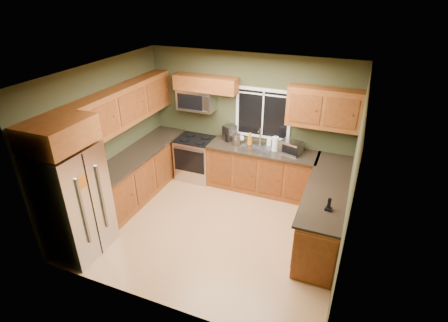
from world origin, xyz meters
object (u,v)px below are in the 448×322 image
Objects in this scene: toaster_oven at (291,147)px; soap_bottle_a at (250,139)px; coffee_maker at (229,133)px; soap_bottle_c at (242,137)px; microwave at (197,100)px; soap_bottle_b at (269,141)px; refrigerator at (74,202)px; paper_towel_roll at (275,144)px; kettle at (236,139)px; range at (196,158)px; cordless_phone at (329,207)px.

soap_bottle_a is at bearing 176.87° from toaster_oven.
coffee_maker is at bearing 171.05° from soap_bottle_a.
microwave is at bearing -175.22° from soap_bottle_c.
soap_bottle_c is at bearing -178.55° from soap_bottle_b.
paper_towel_roll is at bearing 49.52° from refrigerator.
paper_towel_roll is at bearing -14.00° from soap_bottle_c.
toaster_oven is at bearing 46.23° from refrigerator.
coffee_maker is 1.19× the size of soap_bottle_a.
paper_towel_roll is at bearing 2.41° from kettle.
range is 1.27m from microwave.
microwave is 3.47m from cordless_phone.
paper_towel_roll is 0.77m from soap_bottle_c.
soap_bottle_c is (1.64, 2.99, 0.12)m from refrigerator.
refrigerator is at bearing -162.10° from cordless_phone.
microwave is 2.38× the size of coffee_maker.
range is 1.23× the size of microwave.
paper_towel_roll is at bearing -49.79° from soap_bottle_b.
range is at bearing -167.23° from soap_bottle_c.
toaster_oven is at bearing -5.23° from coffee_maker.
paper_towel_roll reaches higher than soap_bottle_a.
coffee_maker is 0.48m from soap_bottle_a.
refrigerator is 1.92× the size of range.
soap_bottle_c reaches higher than range.
range is 2.10m from toaster_oven.
microwave is 4.84× the size of soap_bottle_c.
refrigerator is 3.79m from cordless_phone.
coffee_maker is 1.71× the size of soap_bottle_b.
refrigerator is 3.42m from soap_bottle_a.
paper_towel_roll is 1.57× the size of cordless_phone.
soap_bottle_b is (0.83, 0.06, -0.06)m from coffee_maker.
microwave reaches higher than coffee_maker.
soap_bottle_b is (-0.17, 0.20, -0.05)m from paper_towel_roll.
microwave is at bearing 177.96° from soap_bottle_a.
soap_bottle_b reaches higher than range.
paper_towel_roll reaches higher than soap_bottle_b.
cordless_phone reaches higher than range.
microwave reaches higher than paper_towel_roll.
microwave is 1.34m from soap_bottle_a.
paper_towel_roll is at bearing -3.59° from microwave.
coffee_maker is at bearing 2.64° from microwave.
kettle is at bearing -98.39° from soap_bottle_c.
refrigerator is 3.73m from soap_bottle_b.
range is at bearing -178.62° from toaster_oven.
cordless_phone is at bearing -53.42° from paper_towel_roll.
microwave is 2.69× the size of kettle.
microwave is at bearing -176.47° from soap_bottle_b.
toaster_oven reaches higher than range.
refrigerator is 3.41m from soap_bottle_c.
range is (0.69, 2.77, -0.43)m from refrigerator.
toaster_oven is at bearing -8.98° from soap_bottle_c.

